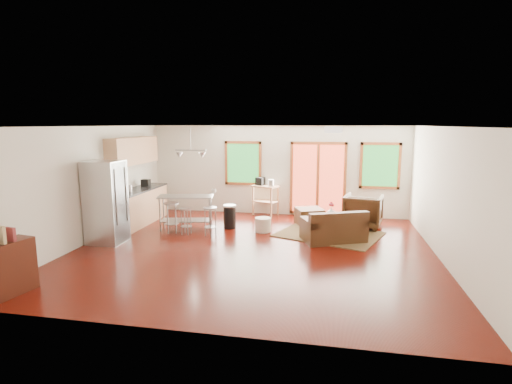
% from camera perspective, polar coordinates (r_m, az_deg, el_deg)
% --- Properties ---
extents(floor, '(7.50, 7.00, 0.02)m').
position_cam_1_polar(floor, '(8.60, -0.38, -8.31)').
color(floor, '#320703').
rests_on(floor, ground).
extents(ceiling, '(7.50, 7.00, 0.02)m').
position_cam_1_polar(ceiling, '(8.18, -0.40, 9.43)').
color(ceiling, white).
rests_on(ceiling, ground).
extents(back_wall, '(7.50, 0.02, 2.60)m').
position_cam_1_polar(back_wall, '(11.72, 2.98, 3.09)').
color(back_wall, silver).
rests_on(back_wall, ground).
extents(left_wall, '(0.02, 7.00, 2.60)m').
position_cam_1_polar(left_wall, '(9.74, -22.63, 1.00)').
color(left_wall, silver).
rests_on(left_wall, ground).
extents(right_wall, '(0.02, 7.00, 2.60)m').
position_cam_1_polar(right_wall, '(8.41, 25.60, -0.49)').
color(right_wall, silver).
rests_on(right_wall, ground).
extents(front_wall, '(7.50, 0.02, 2.60)m').
position_cam_1_polar(front_wall, '(4.97, -8.40, -6.16)').
color(front_wall, silver).
rests_on(front_wall, ground).
extents(window_left, '(1.10, 0.05, 1.30)m').
position_cam_1_polar(window_left, '(11.83, -1.86, 4.13)').
color(window_left, '#1D5A22').
rests_on(window_left, back_wall).
extents(french_doors, '(1.60, 0.05, 2.10)m').
position_cam_1_polar(french_doors, '(11.59, 8.83, 1.92)').
color(french_doors, '#B93D25').
rests_on(french_doors, back_wall).
extents(window_right, '(1.10, 0.05, 1.30)m').
position_cam_1_polar(window_right, '(11.61, 17.31, 3.59)').
color(window_right, '#1D5A22').
rests_on(window_right, back_wall).
extents(rug, '(2.78, 2.47, 0.02)m').
position_cam_1_polar(rug, '(9.87, 10.37, -5.95)').
color(rug, '#3D5731').
rests_on(rug, floor).
extents(loveseat, '(1.56, 1.25, 0.73)m').
position_cam_1_polar(loveseat, '(9.28, 11.07, -5.21)').
color(loveseat, '#311E10').
rests_on(loveseat, floor).
extents(coffee_table, '(1.04, 0.77, 0.37)m').
position_cam_1_polar(coffee_table, '(10.20, 12.78, -3.72)').
color(coffee_table, black).
rests_on(coffee_table, floor).
extents(armchair, '(1.08, 1.04, 0.95)m').
position_cam_1_polar(armchair, '(10.65, 15.05, -2.41)').
color(armchair, '#311E10').
rests_on(armchair, floor).
extents(ottoman, '(0.86, 0.86, 0.44)m').
position_cam_1_polar(ottoman, '(10.70, 7.62, -3.50)').
color(ottoman, '#311E10').
rests_on(ottoman, floor).
extents(pouf, '(0.49, 0.49, 0.35)m').
position_cam_1_polar(pouf, '(9.95, 1.02, -4.69)').
color(pouf, beige).
rests_on(pouf, floor).
extents(vase, '(0.23, 0.24, 0.34)m').
position_cam_1_polar(vase, '(10.07, 10.70, -2.64)').
color(vase, silver).
rests_on(vase, coffee_table).
extents(book, '(0.23, 0.08, 0.31)m').
position_cam_1_polar(book, '(10.06, 13.84, -2.58)').
color(book, maroon).
rests_on(book, coffee_table).
extents(cabinets, '(0.64, 2.24, 2.30)m').
position_cam_1_polar(cabinets, '(11.11, -16.52, 0.39)').
color(cabinets, tan).
rests_on(cabinets, floor).
extents(refrigerator, '(0.77, 0.73, 1.85)m').
position_cam_1_polar(refrigerator, '(9.52, -20.61, -1.36)').
color(refrigerator, '#B7BABC').
rests_on(refrigerator, floor).
extents(island, '(1.44, 0.81, 0.86)m').
position_cam_1_polar(island, '(10.26, -9.98, -2.01)').
color(island, '#B7BABC').
rests_on(island, floor).
extents(cup, '(0.14, 0.11, 0.12)m').
position_cam_1_polar(cup, '(9.97, -6.06, 0.20)').
color(cup, white).
rests_on(cup, island).
extents(bar_stool_a, '(0.46, 0.46, 0.76)m').
position_cam_1_polar(bar_stool_a, '(9.97, -11.99, -2.59)').
color(bar_stool_a, '#B7BABC').
rests_on(bar_stool_a, floor).
extents(bar_stool_b, '(0.34, 0.34, 0.64)m').
position_cam_1_polar(bar_stool_b, '(9.80, -9.98, -3.23)').
color(bar_stool_b, '#B7BABC').
rests_on(bar_stool_b, floor).
extents(bar_stool_c, '(0.43, 0.43, 0.70)m').
position_cam_1_polar(bar_stool_c, '(9.57, -6.55, -3.22)').
color(bar_stool_c, '#B7BABC').
rests_on(bar_stool_c, floor).
extents(trash_can, '(0.43, 0.43, 0.60)m').
position_cam_1_polar(trash_can, '(10.28, -3.77, -3.49)').
color(trash_can, black).
rests_on(trash_can, floor).
extents(kitchen_cart, '(0.85, 0.71, 1.11)m').
position_cam_1_polar(kitchen_cart, '(11.63, 1.28, 0.34)').
color(kitchen_cart, tan).
rests_on(kitchen_cart, floor).
extents(bookshelf, '(0.54, 1.01, 1.13)m').
position_cam_1_polar(bookshelf, '(7.37, -32.58, -9.27)').
color(bookshelf, black).
rests_on(bookshelf, floor).
extents(ceiling_flush, '(0.35, 0.35, 0.12)m').
position_cam_1_polar(ceiling_flush, '(8.62, 11.02, 8.74)').
color(ceiling_flush, white).
rests_on(ceiling_flush, ceiling).
extents(pendant_light, '(0.80, 0.18, 0.79)m').
position_cam_1_polar(pendant_light, '(10.17, -9.31, 5.35)').
color(pendant_light, gray).
rests_on(pendant_light, ceiling).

